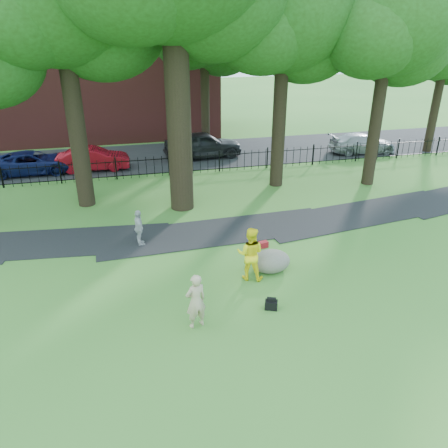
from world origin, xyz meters
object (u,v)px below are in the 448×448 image
object	(u,v)px
man	(250,254)
red_sedan	(93,159)
woman	(196,301)
boulder	(271,260)

from	to	relation	value
man	red_sedan	bearing A→B (deg)	-44.18
man	red_sedan	world-z (taller)	man
woman	red_sedan	xyz separation A→B (m)	(-3.31, 16.23, -0.18)
woman	boulder	world-z (taller)	woman
man	boulder	xyz separation A→B (m)	(0.89, 0.35, -0.55)
woman	red_sedan	size ratio (longest dim) A/B	0.41
boulder	red_sedan	bearing A→B (deg)	115.31
red_sedan	woman	bearing A→B (deg)	-166.53
man	red_sedan	distance (m)	15.14
man	boulder	world-z (taller)	man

